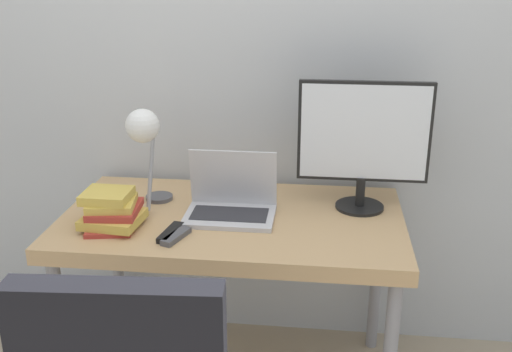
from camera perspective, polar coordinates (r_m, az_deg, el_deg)
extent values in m
cube|color=silver|center=(2.59, -0.94, 11.06)|extent=(8.00, 0.05, 2.60)
cube|color=tan|center=(2.33, -2.26, -4.45)|extent=(1.32, 0.74, 0.06)
cylinder|color=gray|center=(2.43, -17.94, -14.88)|extent=(0.05, 0.05, 0.71)
cylinder|color=gray|center=(2.91, -13.03, -8.14)|extent=(0.05, 0.05, 0.71)
cylinder|color=gray|center=(2.77, 11.36, -9.54)|extent=(0.05, 0.05, 0.71)
cube|color=silver|center=(2.29, -2.53, -3.86)|extent=(0.34, 0.23, 0.02)
cube|color=#2D2D33|center=(2.29, -2.53, -3.63)|extent=(0.29, 0.14, 0.00)
cube|color=silver|center=(2.33, -2.20, -0.14)|extent=(0.34, 0.04, 0.23)
cube|color=navy|center=(2.33, -2.20, -0.17)|extent=(0.31, 0.03, 0.20)
cylinder|color=black|center=(2.42, 9.82, -2.87)|extent=(0.19, 0.19, 0.01)
cylinder|color=black|center=(2.40, 9.91, -1.44)|extent=(0.04, 0.04, 0.12)
cube|color=black|center=(2.33, 10.26, 4.16)|extent=(0.51, 0.02, 0.39)
cube|color=silver|center=(2.31, 10.27, 4.08)|extent=(0.48, 0.00, 0.37)
cylinder|color=#4C4C51|center=(2.50, -9.20, -2.03)|extent=(0.11, 0.11, 0.02)
cylinder|color=#99999E|center=(2.37, -9.94, 1.26)|extent=(0.02, 0.17, 0.35)
sphere|color=white|center=(2.25, -10.75, 4.72)|extent=(0.13, 0.13, 0.13)
cube|color=#B2382D|center=(2.28, -13.65, -4.62)|extent=(0.19, 0.21, 0.02)
cube|color=gold|center=(2.27, -13.46, -4.00)|extent=(0.22, 0.20, 0.03)
cube|color=#B2382D|center=(2.27, -13.29, -3.13)|extent=(0.19, 0.21, 0.03)
cube|color=gold|center=(2.26, -13.58, -2.55)|extent=(0.19, 0.19, 0.03)
cube|color=gold|center=(2.25, -14.02, -1.83)|extent=(0.17, 0.15, 0.03)
cube|color=#4C4C51|center=(2.15, -7.62, -5.72)|extent=(0.09, 0.15, 0.02)
cube|color=black|center=(2.18, -8.15, -5.36)|extent=(0.07, 0.16, 0.02)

